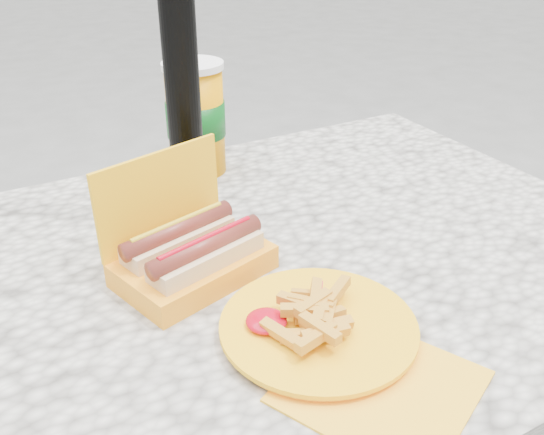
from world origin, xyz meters
TOP-DOWN VIEW (x-y plane):
  - picnic_table at (0.00, 0.00)m, footprint 1.20×0.80m
  - hotdog_box at (-0.06, 0.01)m, footprint 0.22×0.18m
  - fries_plate at (0.02, -0.19)m, footprint 0.25×0.34m
  - soda_cup at (0.08, 0.32)m, footprint 0.11×0.11m

SIDE VIEW (x-z plane):
  - picnic_table at x=0.00m, z-range 0.27..1.02m
  - fries_plate at x=0.02m, z-range 0.74..0.79m
  - hotdog_box at x=-0.06m, z-range 0.71..0.87m
  - soda_cup at x=0.08m, z-range 0.75..0.95m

